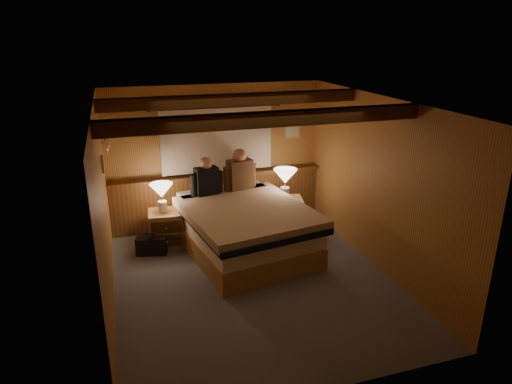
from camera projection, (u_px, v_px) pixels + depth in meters
name	position (u px, v px, depth m)	size (l,w,h in m)	color
floor	(253.00, 281.00, 6.16)	(4.20, 4.20, 0.00)	#50555F
ceiling	(253.00, 103.00, 5.36)	(4.20, 4.20, 0.00)	#DB9652
wall_back	(216.00, 157.00, 7.65)	(3.60, 3.60, 0.00)	#B68041
wall_left	(104.00, 214.00, 5.25)	(4.20, 4.20, 0.00)	#B68041
wall_right	(378.00, 185.00, 6.27)	(4.20, 4.20, 0.00)	#B68041
wall_front	(326.00, 280.00, 3.87)	(3.60, 3.60, 0.00)	#B68041
wainscot	(218.00, 198.00, 7.83)	(3.60, 0.23, 0.94)	brown
curtain_window	(217.00, 139.00, 7.47)	(2.18, 0.09, 1.11)	#4D2E13
ceiling_beams	(249.00, 108.00, 5.52)	(3.60, 1.65, 0.16)	#4D2E13
coat_rail	(106.00, 144.00, 6.53)	(0.05, 0.55, 0.24)	silver
framed_print	(292.00, 131.00, 7.89)	(0.30, 0.04, 0.25)	tan
bed	(245.00, 228.00, 6.87)	(1.98, 2.42, 0.75)	#B0864B
nightstand_left	(166.00, 228.00, 7.12)	(0.55, 0.50, 0.56)	#B0864B
nightstand_right	(286.00, 216.00, 7.57)	(0.62, 0.58, 0.59)	#B0864B
lamp_left	(162.00, 192.00, 6.92)	(0.35, 0.35, 0.46)	silver
lamp_right	(285.00, 178.00, 7.39)	(0.38, 0.38, 0.50)	silver
person_left	(206.00, 179.00, 7.16)	(0.52, 0.27, 0.64)	black
person_right	(240.00, 172.00, 7.41)	(0.57, 0.30, 0.70)	#533721
duffel_bag	(152.00, 244.00, 6.91)	(0.51, 0.38, 0.32)	black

